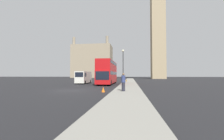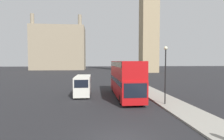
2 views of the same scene
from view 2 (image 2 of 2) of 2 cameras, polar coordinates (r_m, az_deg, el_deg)
name	(u,v)px [view 2 (image 2 of 2)]	position (r m, az deg, el deg)	size (l,w,h in m)	color
building_block_distant	(59,48)	(99.40, -16.82, 6.79)	(27.33, 15.32, 28.04)	gray
red_double_decker_bus	(125,77)	(21.93, 4.33, -2.34)	(2.56, 11.11, 4.48)	#B71114
white_van	(83,85)	(23.23, -9.50, -4.87)	(1.93, 5.74, 2.53)	silver
street_lamp	(165,66)	(18.32, 17.06, 1.15)	(0.36, 0.36, 5.80)	black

